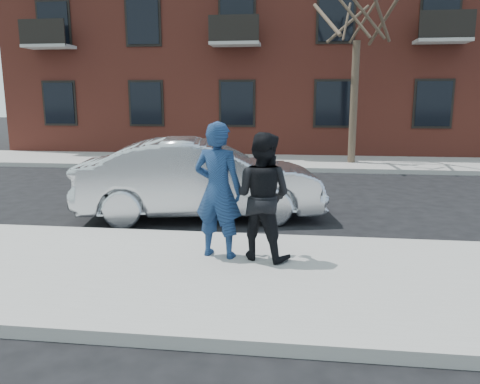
# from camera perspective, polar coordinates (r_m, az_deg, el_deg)

# --- Properties ---
(ground) EXTENTS (100.00, 100.00, 0.00)m
(ground) POSITION_cam_1_polar(r_m,az_deg,el_deg) (7.04, -15.44, -9.17)
(ground) COLOR black
(ground) RESTS_ON ground
(near_sidewalk) EXTENTS (50.00, 3.50, 0.15)m
(near_sidewalk) POSITION_cam_1_polar(r_m,az_deg,el_deg) (6.80, -16.29, -9.29)
(near_sidewalk) COLOR gray
(near_sidewalk) RESTS_ON ground
(near_curb) EXTENTS (50.00, 0.10, 0.15)m
(near_curb) POSITION_cam_1_polar(r_m,az_deg,el_deg) (8.39, -11.43, -5.09)
(near_curb) COLOR #999691
(near_curb) RESTS_ON ground
(far_sidewalk) EXTENTS (50.00, 3.50, 0.15)m
(far_sidewalk) POSITION_cam_1_polar(r_m,az_deg,el_deg) (17.67, -1.41, 3.76)
(far_sidewalk) COLOR gray
(far_sidewalk) RESTS_ON ground
(far_curb) EXTENTS (50.00, 0.10, 0.15)m
(far_curb) POSITION_cam_1_polar(r_m,az_deg,el_deg) (15.91, -2.38, 2.90)
(far_curb) COLOR #999691
(far_curb) RESTS_ON ground
(apartment_building) EXTENTS (24.30, 10.30, 12.30)m
(apartment_building) POSITION_cam_1_polar(r_m,az_deg,el_deg) (24.36, 6.03, 20.16)
(apartment_building) COLOR maroon
(apartment_building) RESTS_ON ground
(street_tree) EXTENTS (3.60, 3.60, 6.80)m
(street_tree) POSITION_cam_1_polar(r_m,az_deg,el_deg) (17.44, 14.25, 21.31)
(street_tree) COLOR #372A20
(street_tree) RESTS_ON far_sidewalk
(silver_sedan) EXTENTS (5.13, 2.58, 1.61)m
(silver_sedan) POSITION_cam_1_polar(r_m,az_deg,el_deg) (9.54, -4.78, 1.60)
(silver_sedan) COLOR #B7BABF
(silver_sedan) RESTS_ON ground
(man_hoodie) EXTENTS (0.80, 0.61, 1.96)m
(man_hoodie) POSITION_cam_1_polar(r_m,az_deg,el_deg) (6.68, -2.70, 0.21)
(man_hoodie) COLOR navy
(man_hoodie) RESTS_ON near_sidewalk
(man_peacoat) EXTENTS (1.06, 0.94, 1.81)m
(man_peacoat) POSITION_cam_1_polar(r_m,az_deg,el_deg) (6.62, 2.70, -0.54)
(man_peacoat) COLOR black
(man_peacoat) RESTS_ON near_sidewalk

